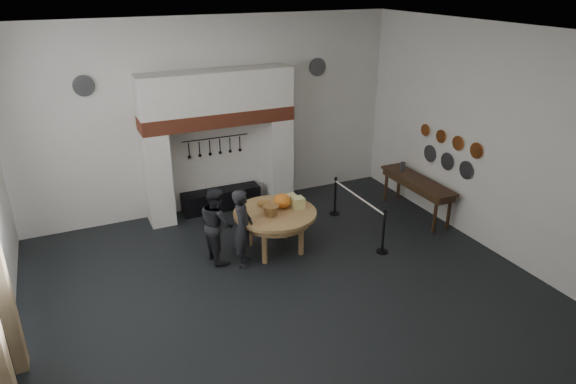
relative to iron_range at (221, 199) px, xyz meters
name	(u,v)px	position (x,y,z in m)	size (l,w,h in m)	color
floor	(284,286)	(0.00, -3.72, -0.25)	(9.00, 8.00, 0.02)	black
ceiling	(283,33)	(0.00, -3.72, 4.25)	(9.00, 8.00, 0.02)	silver
wall_back	(213,116)	(0.00, 0.28, 2.00)	(9.00, 0.02, 4.50)	silver
wall_front	(444,301)	(0.00, -7.72, 2.00)	(9.00, 0.02, 4.50)	silver
wall_right	(487,139)	(4.50, -3.72, 2.00)	(0.02, 8.00, 4.50)	silver
chimney_pier_left	(158,178)	(-1.48, -0.07, 0.82)	(0.55, 0.70, 2.15)	silver
chimney_pier_right	(278,160)	(1.48, -0.07, 0.82)	(0.55, 0.70, 2.15)	silver
hearth_brick_band	(218,117)	(0.00, -0.07, 2.06)	(3.50, 0.72, 0.32)	#9E442B
chimney_hood	(216,91)	(0.00, -0.07, 2.67)	(3.50, 0.70, 0.90)	silver
iron_range	(221,199)	(0.00, 0.00, 0.00)	(1.90, 0.45, 0.50)	black
utensil_rail	(215,138)	(0.00, 0.20, 1.50)	(0.02, 0.02, 1.60)	black
door_jamb_far	(2,293)	(-4.38, -4.02, 1.05)	(0.22, 0.30, 2.60)	tan
work_table	(275,213)	(0.40, -2.39, 0.59)	(1.70, 1.70, 0.07)	#B07E53
pumpkin	(282,201)	(0.60, -2.29, 0.78)	(0.36, 0.36, 0.31)	orange
cheese_block_big	(298,203)	(0.90, -2.44, 0.74)	(0.22, 0.22, 0.24)	#D9DA82
cheese_block_small	(291,198)	(0.88, -2.14, 0.72)	(0.18, 0.18, 0.20)	#D9C681
wicker_basket	(271,211)	(0.25, -2.54, 0.73)	(0.32, 0.32, 0.22)	olive
bread_loaf	(264,203)	(0.30, -2.04, 0.69)	(0.31, 0.18, 0.13)	#AC713D
visitor_near	(243,228)	(-0.39, -2.66, 0.55)	(0.58, 0.38, 1.59)	black
visitor_far	(217,224)	(-0.79, -2.26, 0.53)	(0.76, 0.59, 1.56)	black
side_table	(418,180)	(4.10, -2.22, 0.62)	(0.55, 2.20, 0.06)	#382514
pewter_jug	(403,167)	(4.10, -1.62, 0.76)	(0.12, 0.12, 0.22)	#49494E
copper_pan_a	(476,151)	(4.46, -3.52, 1.70)	(0.34, 0.34, 0.03)	#C6662D
copper_pan_b	(458,143)	(4.46, -2.97, 1.70)	(0.32, 0.32, 0.03)	#C6662D
copper_pan_c	(441,136)	(4.46, -2.42, 1.70)	(0.30, 0.30, 0.03)	#C6662D
copper_pan_d	(425,130)	(4.46, -1.87, 1.70)	(0.28, 0.28, 0.03)	#C6662D
pewter_plate_left	(466,170)	(4.46, -3.32, 1.20)	(0.40, 0.40, 0.03)	#4C4C51
pewter_plate_mid	(447,161)	(4.46, -2.72, 1.20)	(0.40, 0.40, 0.03)	#4C4C51
pewter_plate_right	(430,153)	(4.46, -2.12, 1.20)	(0.40, 0.40, 0.03)	#4C4C51
pewter_plate_back_left	(84,86)	(-2.70, 0.24, 2.95)	(0.44, 0.44, 0.03)	#4C4C51
pewter_plate_back_right	(318,67)	(2.70, 0.24, 2.95)	(0.44, 0.44, 0.03)	#4C4C51
barrier_post_near	(384,233)	(2.36, -3.42, 0.20)	(0.05, 0.05, 0.90)	black
barrier_post_far	(335,197)	(2.36, -1.42, 0.20)	(0.05, 0.05, 0.90)	black
barrier_rope	(359,197)	(2.36, -2.42, 0.60)	(0.04, 0.04, 2.00)	white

